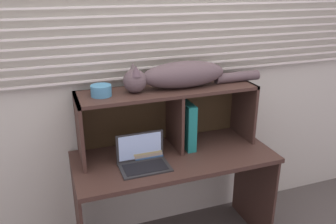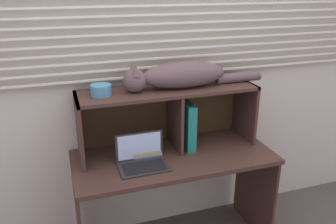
# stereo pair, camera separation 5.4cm
# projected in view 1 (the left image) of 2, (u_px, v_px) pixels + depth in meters

# --- Properties ---
(back_panel_with_blinds) EXTENTS (4.40, 0.08, 2.50)m
(back_panel_with_blinds) POSITION_uv_depth(u_px,v_px,m) (158.00, 67.00, 2.39)
(back_panel_with_blinds) COLOR beige
(back_panel_with_blinds) RESTS_ON ground
(desk) EXTENTS (1.31, 0.58, 0.74)m
(desk) POSITION_uv_depth(u_px,v_px,m) (174.00, 175.00, 2.34)
(desk) COLOR #3E2821
(desk) RESTS_ON ground
(hutch_shelf_unit) EXTENTS (1.18, 0.32, 0.42)m
(hutch_shelf_unit) POSITION_uv_depth(u_px,v_px,m) (167.00, 106.00, 2.32)
(hutch_shelf_unit) COLOR #3E2821
(hutch_shelf_unit) RESTS_ON desk
(cat) EXTENTS (0.96, 0.19, 0.18)m
(cat) POSITION_uv_depth(u_px,v_px,m) (180.00, 75.00, 2.24)
(cat) COLOR #544447
(cat) RESTS_ON hutch_shelf_unit
(laptop) EXTENTS (0.30, 0.20, 0.20)m
(laptop) POSITION_uv_depth(u_px,v_px,m) (143.00, 159.00, 2.15)
(laptop) COLOR #262626
(laptop) RESTS_ON desk
(binder_upright) EXTENTS (0.06, 0.27, 0.32)m
(binder_upright) POSITION_uv_depth(u_px,v_px,m) (185.00, 124.00, 2.38)
(binder_upright) COLOR #1A7870
(binder_upright) RESTS_ON desk
(book_stack) EXTENTS (0.20, 0.25, 0.05)m
(book_stack) POSITION_uv_depth(u_px,v_px,m) (144.00, 148.00, 2.33)
(book_stack) COLOR #31547C
(book_stack) RESTS_ON desk
(small_basket) EXTENTS (0.13, 0.13, 0.07)m
(small_basket) POSITION_uv_depth(u_px,v_px,m) (101.00, 91.00, 2.10)
(small_basket) COLOR teal
(small_basket) RESTS_ON hutch_shelf_unit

